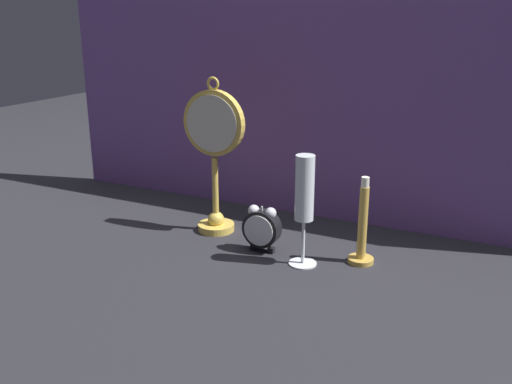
# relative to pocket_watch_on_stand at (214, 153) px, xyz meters

# --- Properties ---
(ground_plane) EXTENTS (4.00, 4.00, 0.00)m
(ground_plane) POSITION_rel_pocket_watch_on_stand_xyz_m (0.13, -0.13, -0.18)
(ground_plane) COLOR #232328
(fabric_backdrop_drape) EXTENTS (1.32, 0.01, 0.58)m
(fabric_backdrop_drape) POSITION_rel_pocket_watch_on_stand_xyz_m (0.13, 0.20, 0.11)
(fabric_backdrop_drape) COLOR #6B478E
(fabric_backdrop_drape) RESTS_ON ground_plane
(pocket_watch_on_stand) EXTENTS (0.14, 0.08, 0.35)m
(pocket_watch_on_stand) POSITION_rel_pocket_watch_on_stand_xyz_m (0.00, 0.00, 0.00)
(pocket_watch_on_stand) COLOR gold
(pocket_watch_on_stand) RESTS_ON ground_plane
(alarm_clock_twin_bell) EXTENTS (0.08, 0.03, 0.10)m
(alarm_clock_twin_bell) POSITION_rel_pocket_watch_on_stand_xyz_m (0.15, -0.06, -0.13)
(alarm_clock_twin_bell) COLOR black
(alarm_clock_twin_bell) RESTS_ON ground_plane
(champagne_flute) EXTENTS (0.06, 0.06, 0.22)m
(champagne_flute) POSITION_rel_pocket_watch_on_stand_xyz_m (0.25, -0.08, -0.04)
(champagne_flute) COLOR silver
(champagne_flute) RESTS_ON ground_plane
(brass_candlestick) EXTENTS (0.05, 0.05, 0.18)m
(brass_candlestick) POSITION_rel_pocket_watch_on_stand_xyz_m (0.35, -0.02, -0.12)
(brass_candlestick) COLOR gold
(brass_candlestick) RESTS_ON ground_plane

